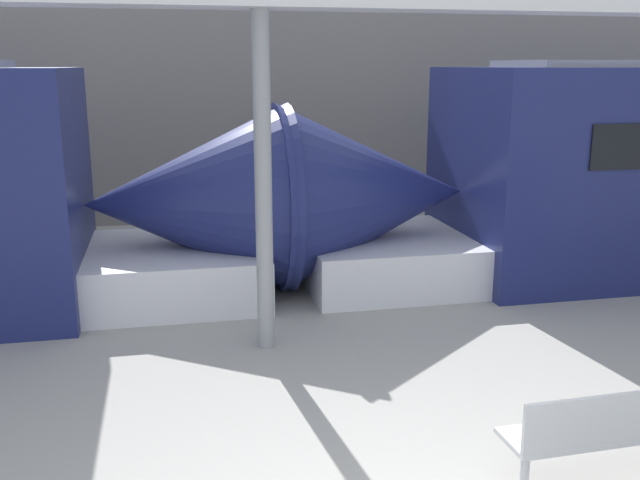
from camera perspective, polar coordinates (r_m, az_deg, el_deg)
The scene contains 3 objects.
station_wall at distance 14.66m, azimuth -6.69°, elevation 11.26°, with size 56.00×0.20×5.00m, color gray.
bench_near at distance 5.93m, azimuth 22.17°, elevation -13.74°, with size 1.60×0.48×0.83m.
support_column_near at distance 7.77m, azimuth -4.55°, elevation 4.26°, with size 0.19×0.19×3.69m, color gray.
Camera 1 is at (-1.43, -3.36, 3.13)m, focal length 40.00 mm.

